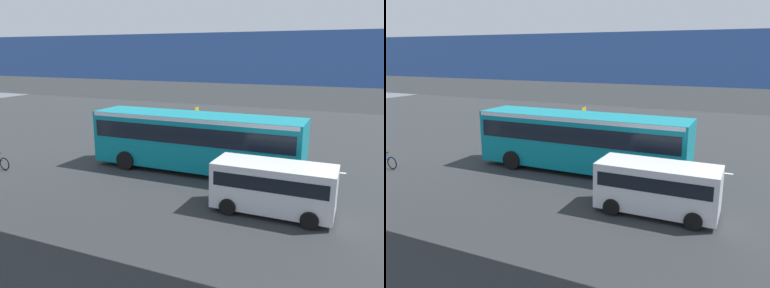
% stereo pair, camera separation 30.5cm
% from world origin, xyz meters
% --- Properties ---
extents(ground, '(80.00, 80.00, 0.00)m').
position_xyz_m(ground, '(0.00, 0.00, 0.00)').
color(ground, '#2D3033').
extents(city_bus, '(11.54, 2.85, 3.15)m').
position_xyz_m(city_bus, '(0.64, 0.14, 1.88)').
color(city_bus, '#0C8493').
rests_on(city_bus, ground).
extents(parked_van, '(4.80, 2.17, 2.05)m').
position_xyz_m(parked_van, '(-4.43, 3.94, 1.18)').
color(parked_van, silver).
rests_on(parked_van, ground).
extents(traffic_sign, '(0.08, 0.60, 2.80)m').
position_xyz_m(traffic_sign, '(2.61, -4.63, 1.89)').
color(traffic_sign, slate).
rests_on(traffic_sign, ground).
extents(lane_dash_leftmost, '(2.00, 0.20, 0.01)m').
position_xyz_m(lane_dash_leftmost, '(-6.00, -2.76, 0.00)').
color(lane_dash_leftmost, silver).
rests_on(lane_dash_leftmost, ground).
extents(lane_dash_left, '(2.00, 0.20, 0.01)m').
position_xyz_m(lane_dash_left, '(-2.00, -2.76, 0.00)').
color(lane_dash_left, silver).
rests_on(lane_dash_left, ground).
extents(lane_dash_centre, '(2.00, 0.20, 0.01)m').
position_xyz_m(lane_dash_centre, '(2.00, -2.76, 0.00)').
color(lane_dash_centre, silver).
rests_on(lane_dash_centre, ground).
extents(lane_dash_right, '(2.00, 0.20, 0.01)m').
position_xyz_m(lane_dash_right, '(6.00, -2.76, 0.00)').
color(lane_dash_right, silver).
rests_on(lane_dash_right, ground).
extents(pedestrian_overpass, '(24.67, 2.60, 6.78)m').
position_xyz_m(pedestrian_overpass, '(0.00, 9.03, 4.98)').
color(pedestrian_overpass, '#9E9E99').
rests_on(pedestrian_overpass, ground).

